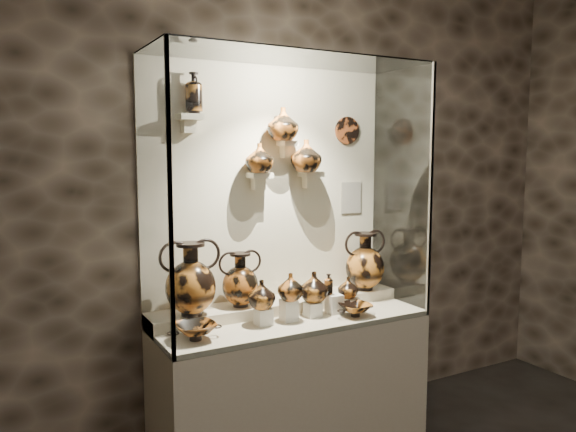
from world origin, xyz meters
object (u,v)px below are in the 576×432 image
at_px(ovoid_vase_b, 283,124).
at_px(jug_a, 261,294).
at_px(jug_b, 290,287).
at_px(kylix_left, 195,330).
at_px(jug_e, 348,287).
at_px(jug_c, 314,287).
at_px(ovoid_vase_c, 306,156).
at_px(amphora_right, 365,261).
at_px(lekythos_tall, 194,91).
at_px(kylix_right, 355,309).
at_px(lekythos_small, 328,283).
at_px(amphora_left, 191,279).
at_px(amphora_mid, 240,279).
at_px(ovoid_vase_a, 259,158).

bearing_deg(ovoid_vase_b, jug_a, -132.77).
xyz_separation_m(jug_b, kylix_left, (-0.62, -0.05, -0.15)).
distance_m(jug_e, ovoid_vase_b, 1.12).
xyz_separation_m(jug_c, ovoid_vase_c, (0.07, 0.22, 0.81)).
relative_size(amphora_right, jug_e, 2.88).
bearing_deg(jug_e, lekythos_tall, 156.65).
relative_size(kylix_right, ovoid_vase_b, 1.20).
distance_m(lekythos_small, kylix_left, 0.92).
xyz_separation_m(jug_a, lekythos_small, (0.48, 0.01, 0.01)).
distance_m(jug_c, kylix_right, 0.29).
relative_size(lekythos_small, kylix_right, 0.61).
bearing_deg(amphora_right, lekythos_small, -162.94).
relative_size(amphora_left, jug_a, 2.54).
bearing_deg(jug_a, lekythos_small, -15.05).
bearing_deg(ovoid_vase_b, lekythos_tall, -178.46).
relative_size(amphora_left, amphora_right, 1.08).
distance_m(jug_a, lekythos_small, 0.48).
xyz_separation_m(amphora_left, amphora_right, (1.25, 0.01, -0.02)).
bearing_deg(kylix_left, jug_c, 4.53).
xyz_separation_m(jug_c, lekythos_tall, (-0.66, 0.27, 1.19)).
bearing_deg(amphora_mid, kylix_right, -47.30).
height_order(amphora_left, amphora_mid, amphora_left).
relative_size(lekythos_tall, ovoid_vase_b, 1.31).
relative_size(jug_c, lekythos_small, 1.25).
xyz_separation_m(ovoid_vase_a, ovoid_vase_b, (0.16, -0.01, 0.21)).
distance_m(amphora_right, ovoid_vase_c, 0.85).
height_order(lekythos_small, kylix_right, lekythos_small).
relative_size(jug_e, kylix_right, 0.56).
height_order(kylix_right, ovoid_vase_a, ovoid_vase_a).
height_order(amphora_mid, jug_c, amphora_mid).
bearing_deg(amphora_mid, amphora_left, 166.83).
relative_size(jug_a, jug_e, 1.23).
relative_size(amphora_right, lekythos_small, 2.64).
bearing_deg(jug_b, ovoid_vase_a, 82.51).
distance_m(kylix_right, lekythos_tall, 1.64).
bearing_deg(ovoid_vase_c, jug_e, -33.15).
relative_size(amphora_mid, amphora_right, 0.84).
relative_size(jug_e, lekythos_tall, 0.51).
relative_size(amphora_left, ovoid_vase_b, 2.09).
relative_size(kylix_left, ovoid_vase_a, 1.56).
bearing_deg(jug_c, ovoid_vase_b, 107.92).
xyz_separation_m(jug_e, lekythos_tall, (-0.92, 0.27, 1.22)).
height_order(amphora_mid, amphora_right, amphora_right).
bearing_deg(amphora_left, kylix_left, -125.48).
height_order(amphora_left, jug_e, amphora_left).
bearing_deg(amphora_mid, jug_a, -97.16).
height_order(amphora_right, jug_a, amphora_right).
distance_m(lekythos_small, lekythos_tall, 1.43).
bearing_deg(jug_c, kylix_left, -179.23).
xyz_separation_m(jug_e, ovoid_vase_b, (-0.35, 0.23, 1.04)).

